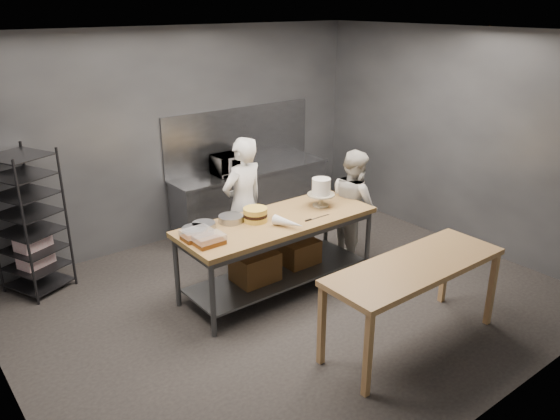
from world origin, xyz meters
name	(u,v)px	position (x,y,z in m)	size (l,w,h in m)	color
ground	(290,300)	(0.00, 0.00, 0.00)	(6.00, 6.00, 0.00)	black
back_wall	(180,136)	(0.00, 2.50, 1.50)	(6.00, 0.04, 3.00)	#4C4F54
work_table	(276,246)	(0.04, 0.32, 0.57)	(2.40, 0.90, 0.92)	olive
near_counter	(415,271)	(0.44, -1.41, 0.81)	(2.00, 0.70, 0.90)	olive
back_counter	(252,197)	(1.00, 2.18, 0.45)	(2.60, 0.60, 0.90)	slate
splashback_panel	(240,137)	(1.00, 2.48, 1.35)	(2.60, 0.02, 0.90)	slate
speed_rack	(30,224)	(-2.24, 2.10, 0.86)	(0.81, 0.84, 1.75)	black
chef_behind	(243,204)	(0.08, 1.05, 0.88)	(0.64, 0.42, 1.75)	white
chef_right	(354,205)	(1.40, 0.38, 0.76)	(0.73, 0.57, 1.51)	silver
microwave	(231,164)	(0.64, 2.18, 1.05)	(0.54, 0.37, 0.30)	black
frosted_cake_stand	(321,189)	(0.74, 0.32, 1.14)	(0.34, 0.34, 0.35)	#ADA48A
layer_cake	(255,215)	(-0.19, 0.41, 1.00)	(0.28, 0.28, 0.16)	#EBC54A
cake_pans	(211,225)	(-0.70, 0.55, 0.96)	(0.79, 0.33, 0.07)	gray
piping_bag	(289,223)	(-0.01, 0.01, 0.98)	(0.12, 0.12, 0.38)	white
offset_spatula	(314,219)	(0.39, 0.04, 0.93)	(0.36, 0.02, 0.02)	slate
pastry_clamshells	(203,237)	(-0.96, 0.27, 0.98)	(0.34, 0.42, 0.11)	brown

